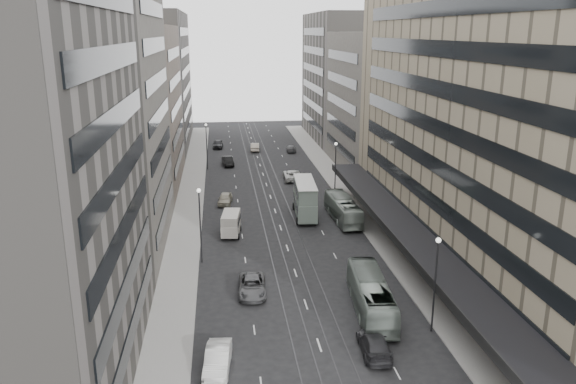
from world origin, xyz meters
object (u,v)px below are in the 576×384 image
bus_far (343,209)px  double_decker (305,198)px  panel_van (231,223)px  sedan_2 (252,286)px  sedan_1 (218,360)px  bus_near (371,295)px

bus_far → double_decker: double_decker is taller
panel_van → sedan_2: (1.57, -16.27, -0.79)m
sedan_1 → bus_far: bearing=68.7°
bus_near → double_decker: 27.14m
bus_far → double_decker: (-4.76, 2.02, 1.09)m
panel_van → bus_near: bearing=-53.7°
panel_van → sedan_1: (-1.73, -28.49, -0.73)m
bus_near → panel_van: bus_near is taller
panel_van → sedan_1: size_ratio=0.93×
double_decker → sedan_2: size_ratio=1.64×
double_decker → sedan_1: 36.39m
sedan_2 → panel_van: bearing=98.4°
bus_far → sedan_2: (-13.24, -20.15, -0.79)m
bus_near → bus_far: bus_near is taller
sedan_2 → sedan_1: bearing=-102.2°
bus_near → double_decker: bearing=-81.2°
bus_near → sedan_1: size_ratio=2.29×
bus_far → sedan_2: 24.12m
sedan_1 → sedan_2: size_ratio=0.91×
sedan_1 → bus_near: bearing=34.2°
sedan_1 → sedan_2: 12.65m
bus_far → panel_van: 15.31m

